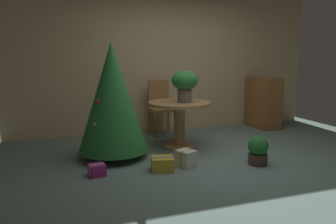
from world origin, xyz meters
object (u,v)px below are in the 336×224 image
holiday_tree (112,97)px  gift_box_gold (162,164)px  wooden_cabinet (263,103)px  wooden_chair_far (161,105)px  gift_box_purple (97,170)px  potted_plant (258,150)px  round_dining_table (179,114)px  gift_box_cream (186,158)px  flower_vase (185,83)px

holiday_tree → gift_box_gold: size_ratio=5.00×
gift_box_gold → wooden_cabinet: (2.74, 1.80, 0.42)m
wooden_chair_far → gift_box_purple: bearing=-128.0°
holiday_tree → potted_plant: bearing=-27.9°
holiday_tree → gift_box_gold: (0.49, -0.74, -0.78)m
round_dining_table → wooden_cabinet: 2.33m
wooden_chair_far → gift_box_gold: (-0.59, -1.87, -0.47)m
gift_box_cream → potted_plant: potted_plant is taller
flower_vase → gift_box_purple: bearing=-152.0°
holiday_tree → wooden_cabinet: holiday_tree is taller
round_dining_table → wooden_cabinet: wooden_cabinet is taller
gift_box_cream → wooden_cabinet: bearing=36.4°
wooden_chair_far → holiday_tree: holiday_tree is taller
wooden_cabinet → round_dining_table: bearing=-157.7°
wooden_chair_far → gift_box_purple: size_ratio=4.66×
gift_box_gold → gift_box_purple: 0.81m
wooden_chair_far → potted_plant: bearing=-71.4°
potted_plant → gift_box_cream: bearing=165.8°
flower_vase → wooden_cabinet: bearing=24.4°
holiday_tree → gift_box_gold: 1.18m
flower_vase → wooden_cabinet: (2.09, 0.95, -0.53)m
round_dining_table → gift_box_gold: size_ratio=3.00×
wooden_chair_far → gift_box_gold: bearing=-107.4°
gift_box_purple → wooden_cabinet: size_ratio=0.21×
gift_box_cream → wooden_cabinet: (2.40, 1.76, 0.39)m
wooden_cabinet → potted_plant: 2.50m
round_dining_table → gift_box_gold: bearing=-122.5°
wooden_cabinet → potted_plant: size_ratio=2.56×
wooden_chair_far → wooden_cabinet: bearing=-1.7°
wooden_chair_far → gift_box_cream: 1.90m
round_dining_table → holiday_tree: size_ratio=0.60×
holiday_tree → gift_box_cream: size_ratio=5.67×
wooden_chair_far → potted_plant: 2.21m
flower_vase → gift_box_purple: size_ratio=2.28×
potted_plant → wooden_chair_far: bearing=108.6°
gift_box_gold → round_dining_table: bearing=57.5°
wooden_chair_far → gift_box_purple: 2.32m
wooden_chair_far → potted_plant: size_ratio=2.54×
gift_box_purple → wooden_cabinet: wooden_cabinet is taller
gift_box_cream → potted_plant: 0.97m
wooden_chair_far → wooden_cabinet: size_ratio=0.99×
round_dining_table → gift_box_cream: (-0.24, -0.88, -0.43)m
holiday_tree → wooden_cabinet: bearing=18.3°
gift_box_gold → gift_box_purple: bearing=174.3°
flower_vase → holiday_tree: holiday_tree is taller
flower_vase → gift_box_gold: (-0.64, -0.85, -0.95)m
gift_box_gold → wooden_cabinet: 3.31m
wooden_chair_far → gift_box_purple: wooden_chair_far is taller
round_dining_table → gift_box_gold: (-0.59, -0.92, -0.45)m
gift_box_purple → gift_box_cream: (1.15, -0.04, 0.04)m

